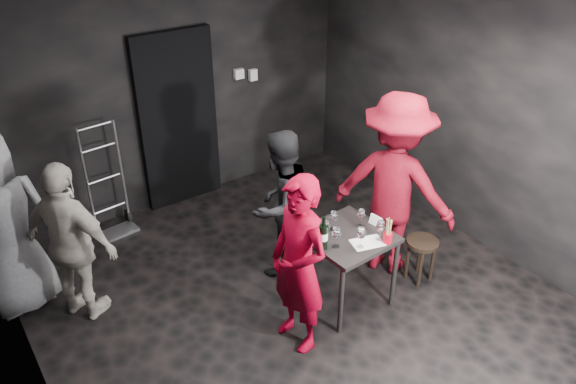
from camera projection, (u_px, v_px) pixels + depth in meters
floor at (300, 304)px, 5.38m from camera, size 4.50×5.00×0.02m
ceiling at (304, 16)px, 4.02m from camera, size 4.50×5.00×0.02m
wall_back at (173, 95)px, 6.47m from camera, size 4.50×0.04×2.70m
wall_left at (18, 279)px, 3.58m from camera, size 0.04×5.00×2.70m
wall_right at (476, 120)px, 5.81m from camera, size 0.04×5.00×2.70m
doorway at (178, 121)px, 6.57m from camera, size 0.95×0.10×2.10m
wallbox_upper at (239, 74)px, 6.80m from camera, size 0.12×0.06×0.12m
wallbox_lower at (253, 75)px, 6.93m from camera, size 0.10×0.06×0.14m
hand_truck at (112, 213)px, 6.36m from camera, size 0.43×0.36×1.30m
tasting_table at (347, 243)px, 5.12m from camera, size 0.72×0.72×0.75m
stool at (422, 249)px, 5.52m from camera, size 0.32×0.32×0.47m
server_red at (299, 259)px, 4.55m from camera, size 0.47×0.67×1.74m
woman_black at (280, 203)px, 5.49m from camera, size 0.85×0.63×1.56m
man_maroon at (397, 164)px, 5.31m from camera, size 1.35×1.70×2.38m
bystander_cream at (72, 241)px, 4.88m from camera, size 0.90×1.04×1.62m
tasting_mat at (367, 243)px, 4.96m from camera, size 0.32×0.26×0.00m
wine_glass_a at (336, 236)px, 4.85m from camera, size 0.10×0.10×0.21m
wine_glass_b at (326, 229)px, 4.96m from camera, size 0.08×0.08×0.21m
wine_glass_c at (334, 220)px, 5.10m from camera, size 0.08×0.08×0.20m
wine_glass_d at (361, 237)px, 4.84m from camera, size 0.10×0.10×0.22m
wine_glass_e at (380, 230)px, 4.94m from camera, size 0.09×0.09×0.21m
wine_glass_f at (361, 217)px, 5.14m from camera, size 0.10×0.10×0.19m
wine_bottle at (323, 236)px, 4.83m from camera, size 0.08×0.08×0.32m
breadstick_cup at (388, 231)px, 4.91m from camera, size 0.08×0.08×0.26m
reserved_card at (375, 220)px, 5.18m from camera, size 0.09×0.13×0.10m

